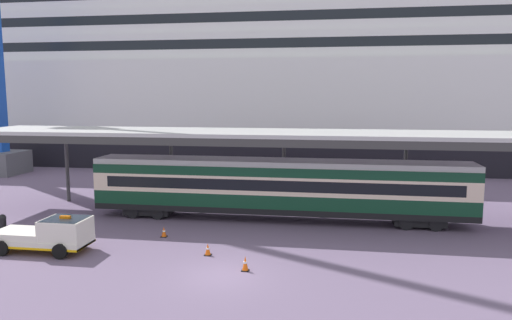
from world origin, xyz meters
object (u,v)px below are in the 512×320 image
object	(u,v)px
traffic_cone_near	(164,232)
quay_bollard	(2,221)
cruise_ship	(311,65)
service_truck	(50,234)
train_carriage	(279,186)
traffic_cone_mid	(208,249)
traffic_cone_far	(245,264)

from	to	relation	value
traffic_cone_near	quay_bollard	world-z (taller)	quay_bollard
cruise_ship	service_truck	distance (m)	44.39
cruise_ship	service_truck	world-z (taller)	cruise_ship
train_carriage	service_truck	xyz separation A→B (m)	(-11.40, -8.52, -1.32)
service_truck	quay_bollard	bearing A→B (deg)	147.24
service_truck	quay_bollard	size ratio (longest dim) A/B	5.43
cruise_ship	traffic_cone_mid	world-z (taller)	cruise_ship
traffic_cone_near	cruise_ship	bearing A→B (deg)	79.80
traffic_cone_near	traffic_cone_far	world-z (taller)	traffic_cone_far
service_truck	traffic_cone_mid	xyz separation A→B (m)	(8.52, 0.78, -0.67)
traffic_cone_mid	traffic_cone_far	world-z (taller)	traffic_cone_far
train_carriage	traffic_cone_mid	bearing A→B (deg)	-110.40
traffic_cone_far	quay_bollard	size ratio (longest dim) A/B	0.76
traffic_cone_near	traffic_cone_mid	bearing A→B (deg)	-39.20
traffic_cone_near	train_carriage	bearing A→B (deg)	38.07
cruise_ship	traffic_cone_mid	bearing A→B (deg)	-94.72
traffic_cone_mid	quay_bollard	bearing A→B (deg)	168.81
traffic_cone_near	traffic_cone_mid	xyz separation A→B (m)	(3.43, -2.80, 0.01)
quay_bollard	traffic_cone_mid	bearing A→B (deg)	-11.19
quay_bollard	traffic_cone_near	bearing A→B (deg)	0.12
train_carriage	service_truck	distance (m)	14.29
traffic_cone_mid	traffic_cone_far	distance (m)	3.04
cruise_ship	train_carriage	distance (m)	34.22
quay_bollard	train_carriage	bearing A→B (deg)	16.36
cruise_ship	service_truck	bearing A→B (deg)	-106.04
traffic_cone_near	traffic_cone_far	bearing A→B (deg)	-39.18
traffic_cone_mid	quay_bollard	xyz separation A→B (m)	(-14.04, 2.78, 0.20)
service_truck	train_carriage	bearing A→B (deg)	36.79
train_carriage	traffic_cone_near	distance (m)	8.27
traffic_cone_far	quay_bollard	distance (m)	17.06
traffic_cone_near	quay_bollard	bearing A→B (deg)	-179.88
train_carriage	quay_bollard	bearing A→B (deg)	-163.64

